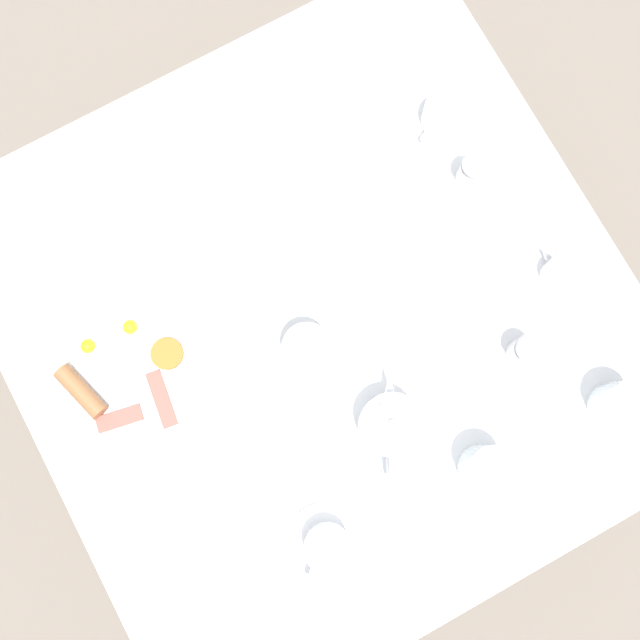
{
  "coord_description": "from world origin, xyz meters",
  "views": [
    {
      "loc": [
        -0.18,
        0.1,
        2.08
      ],
      "look_at": [
        0.0,
        0.0,
        0.79
      ],
      "focal_mm": 42.0,
      "sensor_mm": 36.0,
      "label": 1
    }
  ],
  "objects_px": {
    "creamer_jug": "(559,272)",
    "knife_by_plate": "(126,185)",
    "teacup_with_saucer_left": "(327,547)",
    "pepper_grinder": "(527,350)",
    "napkin_folded": "(298,209)",
    "teacup_with_saucer_right": "(443,117)",
    "fork_by_plate": "(375,304)",
    "wine_glass_spare": "(307,350)",
    "salt_grinder": "(473,169)",
    "spoon_for_tea": "(235,511)",
    "breakfast_plate": "(124,373)",
    "water_glass_short": "(488,470)",
    "water_glass_tall": "(623,405)",
    "teapot_near": "(390,426)"
  },
  "relations": [
    {
      "from": "water_glass_short",
      "to": "wine_glass_spare",
      "type": "height_order",
      "value": "water_glass_short"
    },
    {
      "from": "wine_glass_spare",
      "to": "creamer_jug",
      "type": "bearing_deg",
      "value": -100.99
    },
    {
      "from": "knife_by_plate",
      "to": "spoon_for_tea",
      "type": "xyz_separation_m",
      "value": [
        -0.61,
        0.09,
        0.0
      ]
    },
    {
      "from": "breakfast_plate",
      "to": "salt_grinder",
      "type": "height_order",
      "value": "salt_grinder"
    },
    {
      "from": "teacup_with_saucer_left",
      "to": "knife_by_plate",
      "type": "height_order",
      "value": "teacup_with_saucer_left"
    },
    {
      "from": "creamer_jug",
      "to": "teacup_with_saucer_right",
      "type": "bearing_deg",
      "value": 5.83
    },
    {
      "from": "breakfast_plate",
      "to": "water_glass_short",
      "type": "bearing_deg",
      "value": -133.39
    },
    {
      "from": "knife_by_plate",
      "to": "napkin_folded",
      "type": "bearing_deg",
      "value": -126.94
    },
    {
      "from": "teacup_with_saucer_right",
      "to": "creamer_jug",
      "type": "relative_size",
      "value": 1.84
    },
    {
      "from": "breakfast_plate",
      "to": "pepper_grinder",
      "type": "xyz_separation_m",
      "value": [
        -0.3,
        -0.63,
        0.04
      ]
    },
    {
      "from": "teacup_with_saucer_left",
      "to": "pepper_grinder",
      "type": "relative_size",
      "value": 1.4
    },
    {
      "from": "water_glass_tall",
      "to": "creamer_jug",
      "type": "relative_size",
      "value": 1.47
    },
    {
      "from": "teacup_with_saucer_left",
      "to": "fork_by_plate",
      "type": "distance_m",
      "value": 0.42
    },
    {
      "from": "breakfast_plate",
      "to": "napkin_folded",
      "type": "height_order",
      "value": "breakfast_plate"
    },
    {
      "from": "wine_glass_spare",
      "to": "breakfast_plate",
      "type": "bearing_deg",
      "value": 67.88
    },
    {
      "from": "teapot_near",
      "to": "fork_by_plate",
      "type": "bearing_deg",
      "value": 4.87
    },
    {
      "from": "breakfast_plate",
      "to": "creamer_jug",
      "type": "distance_m",
      "value": 0.78
    },
    {
      "from": "teapot_near",
      "to": "salt_grinder",
      "type": "height_order",
      "value": "teapot_near"
    },
    {
      "from": "breakfast_plate",
      "to": "teapot_near",
      "type": "bearing_deg",
      "value": -129.89
    },
    {
      "from": "teacup_with_saucer_right",
      "to": "salt_grinder",
      "type": "bearing_deg",
      "value": 174.95
    },
    {
      "from": "water_glass_short",
      "to": "creamer_jug",
      "type": "relative_size",
      "value": 1.39
    },
    {
      "from": "knife_by_plate",
      "to": "spoon_for_tea",
      "type": "height_order",
      "value": "same"
    },
    {
      "from": "creamer_jug",
      "to": "knife_by_plate",
      "type": "distance_m",
      "value": 0.79
    },
    {
      "from": "wine_glass_spare",
      "to": "pepper_grinder",
      "type": "relative_size",
      "value": 0.93
    },
    {
      "from": "salt_grinder",
      "to": "knife_by_plate",
      "type": "xyz_separation_m",
      "value": [
        0.29,
        0.55,
        -0.05
      ]
    },
    {
      "from": "breakfast_plate",
      "to": "teacup_with_saucer_right",
      "type": "distance_m",
      "value": 0.73
    },
    {
      "from": "water_glass_short",
      "to": "wine_glass_spare",
      "type": "xyz_separation_m",
      "value": [
        0.32,
        0.17,
        -0.01
      ]
    },
    {
      "from": "spoon_for_tea",
      "to": "breakfast_plate",
      "type": "bearing_deg",
      "value": 11.53
    },
    {
      "from": "wine_glass_spare",
      "to": "salt_grinder",
      "type": "distance_m",
      "value": 0.43
    },
    {
      "from": "breakfast_plate",
      "to": "salt_grinder",
      "type": "xyz_separation_m",
      "value": [
        0.02,
        -0.71,
        0.04
      ]
    },
    {
      "from": "teacup_with_saucer_left",
      "to": "water_glass_tall",
      "type": "xyz_separation_m",
      "value": [
        -0.03,
        -0.55,
        0.03
      ]
    },
    {
      "from": "teacup_with_saucer_left",
      "to": "salt_grinder",
      "type": "bearing_deg",
      "value": -50.44
    },
    {
      "from": "wine_glass_spare",
      "to": "teapot_near",
      "type": "bearing_deg",
      "value": -161.23
    },
    {
      "from": "teapot_near",
      "to": "wine_glass_spare",
      "type": "xyz_separation_m",
      "value": [
        0.18,
        0.06,
        -0.0
      ]
    },
    {
      "from": "water_glass_short",
      "to": "water_glass_tall",
      "type": "bearing_deg",
      "value": -93.89
    },
    {
      "from": "teacup_with_saucer_right",
      "to": "water_glass_tall",
      "type": "xyz_separation_m",
      "value": [
        -0.59,
        0.0,
        0.03
      ]
    },
    {
      "from": "creamer_jug",
      "to": "knife_by_plate",
      "type": "xyz_separation_m",
      "value": [
        0.52,
        0.6,
        -0.02
      ]
    },
    {
      "from": "pepper_grinder",
      "to": "knife_by_plate",
      "type": "xyz_separation_m",
      "value": [
        0.61,
        0.47,
        -0.05
      ]
    },
    {
      "from": "water_glass_short",
      "to": "salt_grinder",
      "type": "distance_m",
      "value": 0.52
    },
    {
      "from": "teacup_with_saucer_left",
      "to": "pepper_grinder",
      "type": "bearing_deg",
      "value": -74.75
    },
    {
      "from": "breakfast_plate",
      "to": "teacup_with_saucer_left",
      "type": "xyz_separation_m",
      "value": [
        -0.42,
        -0.17,
        0.02
      ]
    },
    {
      "from": "water_glass_tall",
      "to": "napkin_folded",
      "type": "height_order",
      "value": "water_glass_tall"
    },
    {
      "from": "teacup_with_saucer_right",
      "to": "pepper_grinder",
      "type": "bearing_deg",
      "value": 167.92
    },
    {
      "from": "creamer_jug",
      "to": "salt_grinder",
      "type": "xyz_separation_m",
      "value": [
        0.23,
        0.05,
        0.03
      ]
    },
    {
      "from": "water_glass_tall",
      "to": "teacup_with_saucer_right",
      "type": "bearing_deg",
      "value": -0.14
    },
    {
      "from": "napkin_folded",
      "to": "spoon_for_tea",
      "type": "relative_size",
      "value": 1.81
    },
    {
      "from": "teacup_with_saucer_left",
      "to": "pepper_grinder",
      "type": "height_order",
      "value": "pepper_grinder"
    },
    {
      "from": "fork_by_plate",
      "to": "breakfast_plate",
      "type": "bearing_deg",
      "value": 77.1
    },
    {
      "from": "napkin_folded",
      "to": "teacup_with_saucer_right",
      "type": "bearing_deg",
      "value": -86.49
    },
    {
      "from": "teacup_with_saucer_right",
      "to": "knife_by_plate",
      "type": "bearing_deg",
      "value": 73.13
    }
  ]
}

